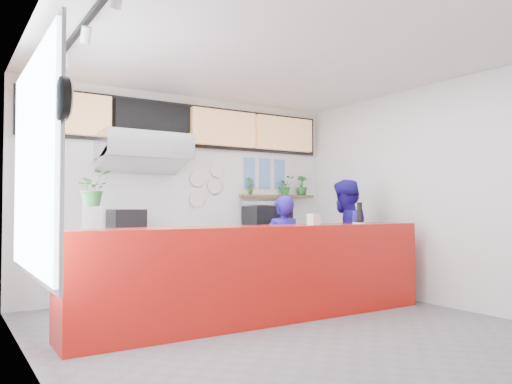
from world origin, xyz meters
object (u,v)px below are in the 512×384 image
staff_right (345,240)px  pepper_mill (360,212)px  panini_oven (126,224)px  staff_center (283,252)px  espresso_machine (267,220)px  service_counter (263,273)px

staff_right → pepper_mill: staff_right is taller
panini_oven → pepper_mill: (2.50, -1.86, 0.15)m
staff_center → pepper_mill: staff_center is taller
staff_center → pepper_mill: 1.13m
staff_center → pepper_mill: size_ratio=5.56×
espresso_machine → staff_center: (-0.61, -1.28, -0.38)m
panini_oven → service_counter: bearing=-61.5°
panini_oven → staff_center: bearing=-38.5°
espresso_machine → pepper_mill: size_ratio=2.56×
espresso_machine → pepper_mill: 1.88m
pepper_mill → espresso_machine: bearing=96.4°
staff_center → staff_right: bearing=-173.7°
espresso_machine → staff_right: bearing=-69.5°
panini_oven → espresso_machine: espresso_machine is taller
espresso_machine → staff_right: size_ratio=0.39×
service_counter → pepper_mill: (1.47, -0.06, 0.70)m
service_counter → staff_center: staff_center is taller
staff_center → pepper_mill: (0.82, -0.59, 0.51)m
espresso_machine → staff_center: 1.46m
service_counter → panini_oven: panini_oven is taller
service_counter → espresso_machine: size_ratio=6.68×
pepper_mill → service_counter: bearing=177.6°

